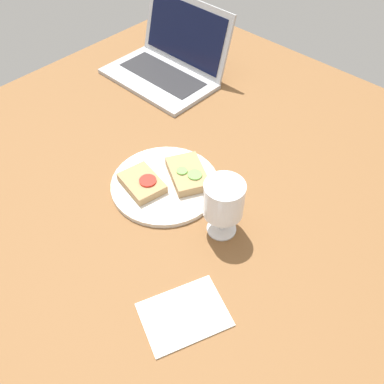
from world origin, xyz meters
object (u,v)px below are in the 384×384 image
at_px(plate, 165,184).
at_px(sandwich_with_tomato, 142,183).
at_px(laptop, 169,60).
at_px(sandwich_with_cucumber, 187,176).
at_px(napkin, 184,315).
at_px(wine_glass, 224,201).

bearing_deg(plate, sandwich_with_tomato, -124.27).
relative_size(sandwich_with_tomato, laptop, 0.35).
xyz_separation_m(sandwich_with_cucumber, sandwich_with_tomato, (-0.06, -0.09, -0.00)).
distance_m(sandwich_with_tomato, napkin, 0.34).
bearing_deg(sandwich_with_cucumber, plate, -124.92).
bearing_deg(napkin, laptop, 137.09).
xyz_separation_m(plate, laptop, (-0.34, 0.36, 0.04)).
xyz_separation_m(sandwich_with_tomato, napkin, (0.30, -0.17, -0.02)).
bearing_deg(sandwich_with_cucumber, laptop, 140.25).
bearing_deg(wine_glass, napkin, -68.15).
height_order(plate, napkin, plate).
xyz_separation_m(sandwich_with_cucumber, napkin, (0.23, -0.25, -0.02)).
xyz_separation_m(sandwich_with_tomato, laptop, (-0.31, 0.40, 0.03)).
bearing_deg(sandwich_with_tomato, wine_glass, 9.78).
bearing_deg(sandwich_with_tomato, laptop, 127.99).
bearing_deg(laptop, plate, -46.06).
bearing_deg(sandwich_with_cucumber, napkin, -47.36).
height_order(sandwich_with_cucumber, laptop, laptop).
relative_size(plate, napkin, 1.65).
distance_m(sandwich_with_cucumber, napkin, 0.35).
bearing_deg(sandwich_with_tomato, napkin, -29.21).
xyz_separation_m(sandwich_with_cucumber, wine_glass, (0.15, -0.05, 0.07)).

